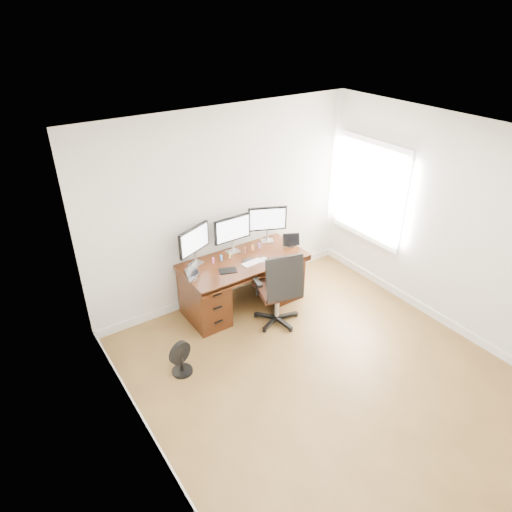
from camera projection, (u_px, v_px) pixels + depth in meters
ground at (329, 382)px, 5.20m from camera, size 4.50×4.50×0.00m
back_wall at (225, 208)px, 6.16m from camera, size 4.00×0.10×2.70m
right_wall at (454, 229)px, 5.58m from camera, size 0.10×4.50×2.70m
desk at (243, 281)px, 6.32m from camera, size 1.70×0.80×0.75m
office_chair at (279, 301)px, 5.97m from camera, size 0.71×0.71×1.10m
floor_fan at (181, 359)px, 5.24m from camera, size 0.29×0.24×0.42m
monitor_left at (194, 241)px, 5.87m from camera, size 0.52×0.24×0.53m
monitor_center at (232, 230)px, 6.16m from camera, size 0.55×0.14×0.53m
monitor_right at (267, 220)px, 6.44m from camera, size 0.52×0.26×0.53m
tablet_left at (192, 273)px, 5.67m from camera, size 0.24×0.18×0.19m
tablet_right at (291, 241)px, 6.43m from camera, size 0.24×0.17×0.19m
keyboard at (252, 263)px, 6.04m from camera, size 0.28×0.14×0.01m
trackpad at (263, 260)px, 6.11m from camera, size 0.14×0.14×0.01m
drawing_tablet at (228, 271)px, 5.88m from camera, size 0.26×0.21×0.01m
phone at (247, 260)px, 6.12m from camera, size 0.14×0.08×0.01m
figurine_pink at (213, 260)px, 6.03m from camera, size 0.04×0.04×0.09m
figurine_blue at (221, 257)px, 6.09m from camera, size 0.04×0.04×0.09m
figurine_yellow at (230, 255)px, 6.15m from camera, size 0.04×0.04×0.09m
figurine_brown at (245, 250)px, 6.27m from camera, size 0.04×0.04×0.09m
figurine_orange at (253, 247)px, 6.33m from camera, size 0.04×0.04×0.09m
figurine_purple at (259, 245)px, 6.39m from camera, size 0.04×0.04×0.09m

